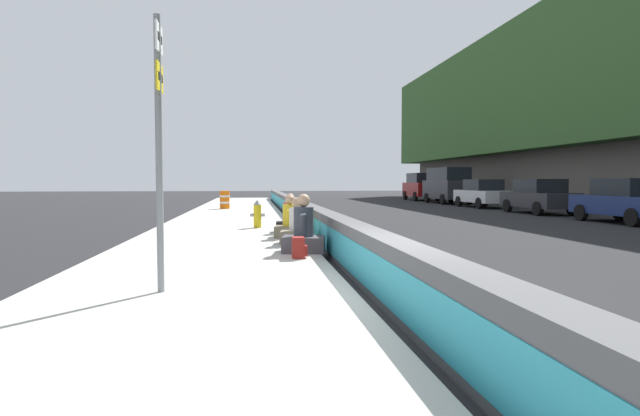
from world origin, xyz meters
The scene contains 16 objects.
ground_plane centered at (0.00, 0.00, 0.00)m, with size 160.00×160.00×0.00m, color #232326.
sidewalk_strip centered at (0.00, 2.65, 0.07)m, with size 80.00×4.40×0.14m, color #B5B2A8.
jersey_barrier centered at (0.00, 0.00, 0.42)m, with size 76.00×0.45×0.85m.
route_sign_post centered at (0.48, 3.00, 2.21)m, with size 0.44×0.09×3.60m.
fire_hydrant centered at (9.90, 1.64, 0.59)m, with size 0.26×0.46×0.88m.
seated_person_foreground centered at (4.11, 0.76, 0.51)m, with size 0.86×0.97×1.20m.
seated_person_middle centered at (5.58, 0.77, 0.48)m, with size 0.76×0.86×1.08m.
seated_person_rear centered at (6.95, 0.83, 0.48)m, with size 0.76×0.86×1.10m.
seated_person_far centered at (8.33, 0.73, 0.49)m, with size 0.73×0.84×1.11m.
backpack centered at (3.26, 0.93, 0.33)m, with size 0.32×0.28×0.40m.
construction_barrel centered at (21.48, 3.25, 0.62)m, with size 0.54×0.54×0.95m.
parked_car_third centered at (11.48, -12.26, 0.86)m, with size 4.50×1.96×1.71m.
parked_car_fourth centered at (17.43, -12.17, 0.86)m, with size 4.50×1.95×1.71m.
parked_car_midline centered at (23.54, -12.07, 0.86)m, with size 4.53×2.01×1.71m.
parked_car_far centered at (29.36, -12.11, 1.35)m, with size 5.11×2.13×2.56m.
parked_car_farther centered at (35.45, -12.18, 1.18)m, with size 4.85×2.16×2.28m.
Camera 1 is at (-6.53, 1.80, 1.60)m, focal length 29.26 mm.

